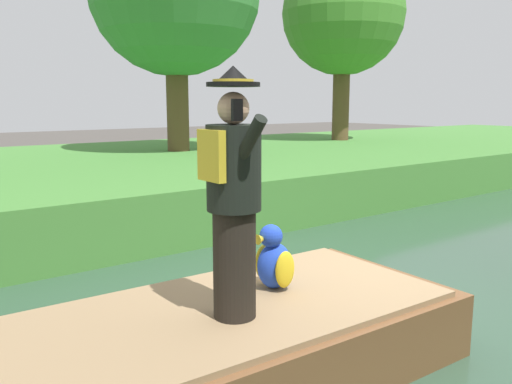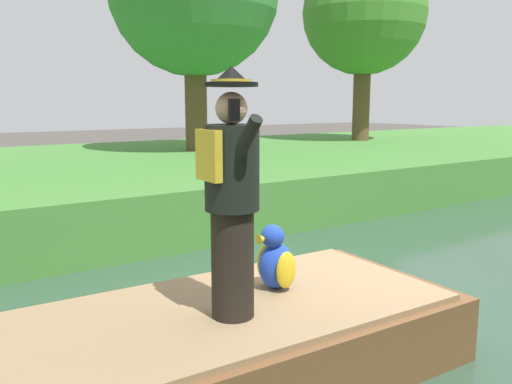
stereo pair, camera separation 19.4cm
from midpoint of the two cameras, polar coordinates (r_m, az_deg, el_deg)
The scene contains 7 objects.
ground_plane at distance 5.66m, azimuth 11.54°, elevation -14.59°, with size 80.00×80.00×0.00m, color #4C4742.
canal_water at distance 5.63m, azimuth 11.55°, elevation -14.13°, with size 6.77×48.00×0.10m, color #33513D.
grass_bank_near at distance 12.44m, azimuth -18.45°, elevation 0.91°, with size 9.85×48.00×1.02m, color #478438.
boat at distance 4.34m, azimuth -6.12°, elevation -16.41°, with size 1.96×4.27×0.61m.
person_pirate at distance 3.84m, azimuth -3.88°, elevation -0.43°, with size 0.61×0.42×1.85m.
parrot_plush at distance 4.59m, azimuth 0.71°, elevation -7.44°, with size 0.36×0.34×0.57m.
tree_tall at distance 18.47m, azimuth 9.09°, elevation 18.45°, with size 4.03×4.03×6.18m.
Camera 1 is at (3.30, -4.00, 2.31)m, focal length 37.05 mm.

